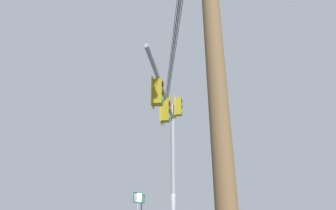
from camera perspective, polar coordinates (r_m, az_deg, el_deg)
The scene contains 2 objects.
signal_mast_assembly at distance 11.56m, azimuth 0.20°, elevation -4.76°, with size 6.26×1.20×7.10m.
overhead_wire_span at distance 15.33m, azimuth 0.65°, elevation 8.47°, with size 19.10×1.76×1.98m.
Camera 1 is at (11.29, 0.77, 1.62)m, focal length 28.68 mm.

